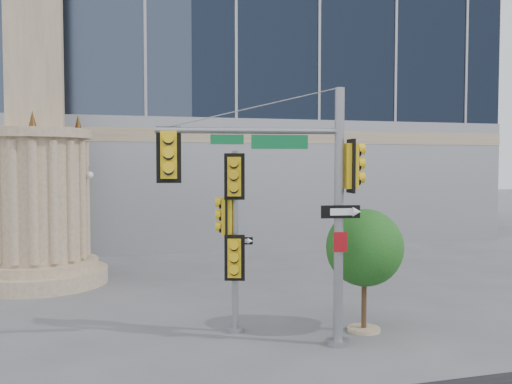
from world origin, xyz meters
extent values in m
plane|color=#545456|center=(0.00, 0.00, 0.00)|extent=(120.00, 120.00, 0.00)
cylinder|color=gray|center=(-6.00, 9.00, 0.25)|extent=(4.40, 4.40, 0.50)
cylinder|color=gray|center=(-6.00, 9.00, 0.65)|extent=(3.80, 3.80, 0.30)
cylinder|color=gray|center=(-6.00, 9.00, 2.80)|extent=(3.00, 3.00, 4.00)
cylinder|color=gray|center=(-6.00, 9.00, 4.95)|extent=(3.50, 3.50, 0.30)
cone|color=#472D14|center=(-4.70, 9.00, 5.35)|extent=(0.24, 0.24, 0.50)
cylinder|color=slate|center=(0.86, 0.44, 0.06)|extent=(0.53, 0.53, 0.11)
cylinder|color=slate|center=(0.86, 0.44, 2.82)|extent=(0.21, 0.21, 5.63)
cylinder|color=slate|center=(-1.09, 0.75, 4.69)|extent=(3.91, 0.75, 0.13)
cube|color=#0C6530|center=(-0.44, 0.62, 4.46)|extent=(1.21, 0.23, 0.30)
cube|color=yellow|center=(-2.76, 1.01, 4.18)|extent=(0.55, 0.34, 1.17)
cube|color=yellow|center=(1.12, 0.39, 3.94)|extent=(0.34, 0.55, 1.17)
cube|color=black|center=(0.84, 0.31, 2.96)|extent=(0.86, 0.16, 0.28)
cube|color=maroon|center=(0.84, 0.31, 2.30)|extent=(0.30, 0.08, 0.43)
cylinder|color=slate|center=(-1.08, 2.00, 0.05)|extent=(0.41, 0.41, 0.10)
cylinder|color=slate|center=(-1.08, 2.00, 2.15)|extent=(0.15, 0.15, 4.30)
cube|color=yellow|center=(-1.14, 1.82, 3.69)|extent=(0.52, 0.38, 1.07)
cube|color=yellow|center=(-1.26, 2.06, 2.75)|extent=(0.38, 0.52, 1.07)
cube|color=yellow|center=(-1.14, 1.82, 1.80)|extent=(0.52, 0.38, 1.07)
cube|color=black|center=(-0.96, 1.85, 2.19)|extent=(0.51, 0.19, 0.17)
cylinder|color=gray|center=(1.88, 1.20, 0.04)|extent=(0.79, 0.79, 0.09)
cylinder|color=#382314|center=(1.88, 1.20, 0.79)|extent=(0.12, 0.12, 1.57)
sphere|color=#12501A|center=(1.88, 1.20, 2.01)|extent=(1.83, 1.83, 1.83)
sphere|color=#12501A|center=(2.27, 1.42, 1.74)|extent=(1.13, 1.13, 1.13)
sphere|color=#12501A|center=(1.57, 0.98, 1.79)|extent=(0.96, 0.96, 0.96)
camera|label=1|loc=(-4.34, -10.93, 4.03)|focal=40.00mm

